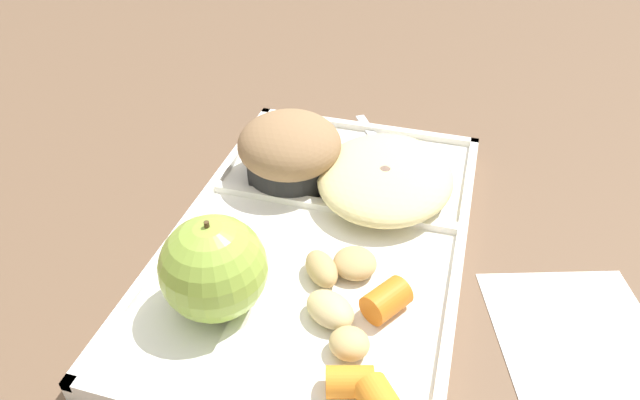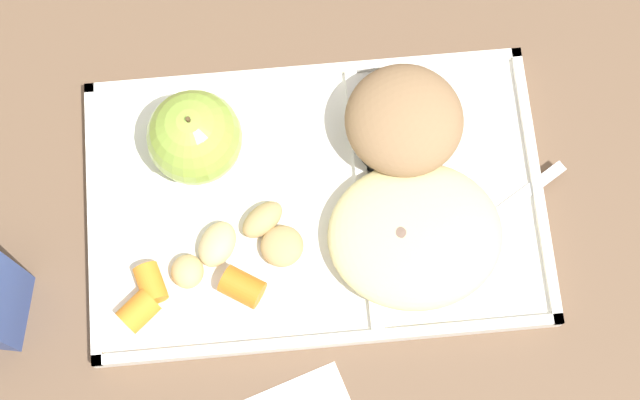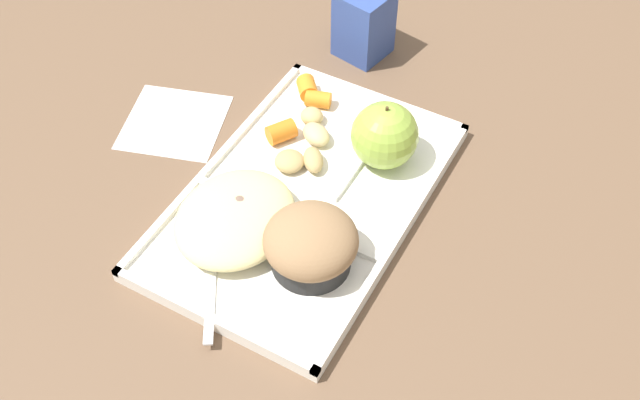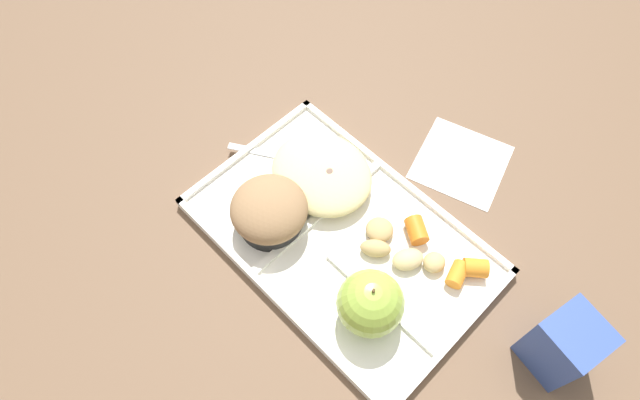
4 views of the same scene
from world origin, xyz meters
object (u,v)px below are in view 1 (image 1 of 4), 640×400
(bran_muffin, at_px, (290,150))
(lunch_tray, at_px, (319,242))
(green_apple, at_px, (214,268))
(plastic_fork, at_px, (387,157))

(bran_muffin, bearing_deg, lunch_tray, -146.65)
(green_apple, height_order, plastic_fork, green_apple)
(lunch_tray, distance_m, green_apple, 0.11)
(lunch_tray, height_order, bran_muffin, bran_muffin)
(green_apple, distance_m, bran_muffin, 0.17)
(lunch_tray, height_order, plastic_fork, lunch_tray)
(green_apple, bearing_deg, bran_muffin, -0.00)
(plastic_fork, bearing_deg, green_apple, 159.89)
(bran_muffin, bearing_deg, plastic_fork, -54.89)
(lunch_tray, xyz_separation_m, green_apple, (-0.09, 0.05, 0.04))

